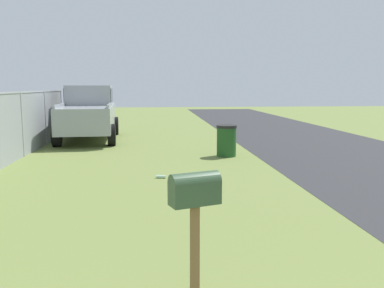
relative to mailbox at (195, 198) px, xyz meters
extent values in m
cube|color=brown|center=(0.00, 0.00, -0.53)|extent=(0.09, 0.09, 0.92)
cube|color=#334C33|center=(0.00, 0.00, 0.04)|extent=(0.35, 0.53, 0.22)
cylinder|color=#334C33|center=(0.00, 0.00, 0.15)|extent=(0.35, 0.53, 0.20)
cube|color=red|center=(0.11, 0.00, 0.11)|extent=(0.02, 0.04, 0.18)
cube|color=#93999E|center=(12.00, 2.89, -0.11)|extent=(5.08, 2.14, 0.90)
cube|color=#93999E|center=(12.60, 2.93, 0.72)|extent=(1.79, 1.80, 0.76)
cube|color=black|center=(12.60, 2.93, 0.72)|extent=(1.74, 1.83, 0.53)
cube|color=#93999E|center=(10.86, 3.68, 0.40)|extent=(2.59, 0.23, 0.12)
cube|color=#93999E|center=(10.96, 1.98, 0.40)|extent=(2.59, 0.23, 0.12)
cylinder|color=black|center=(13.59, 3.91, -0.61)|extent=(0.77, 0.30, 0.76)
cylinder|color=black|center=(13.69, 2.06, -0.61)|extent=(0.77, 0.30, 0.76)
cylinder|color=black|center=(10.31, 3.72, -0.61)|extent=(0.77, 0.30, 0.76)
cylinder|color=black|center=(10.41, 1.87, -0.61)|extent=(0.77, 0.30, 0.76)
cylinder|color=#1E4C1E|center=(7.88, -1.74, -0.56)|extent=(0.57, 0.57, 0.85)
cylinder|color=black|center=(7.88, -1.74, -0.10)|extent=(0.60, 0.60, 0.08)
cylinder|color=#9EA3A8|center=(8.34, 4.23, -0.03)|extent=(0.07, 0.07, 1.92)
cylinder|color=#9EA3A8|center=(10.88, 4.23, -0.03)|extent=(0.07, 0.07, 1.92)
cylinder|color=#9EA3A8|center=(13.42, 4.23, -0.03)|extent=(0.07, 0.07, 1.92)
cylinder|color=#B2D8BF|center=(5.16, 0.25, -0.95)|extent=(0.10, 0.23, 0.07)
camera|label=1|loc=(-3.79, 0.38, 1.08)|focal=37.74mm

